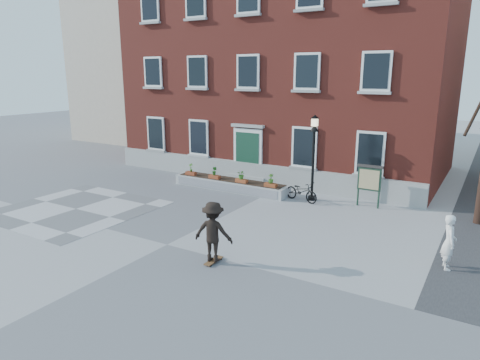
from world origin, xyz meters
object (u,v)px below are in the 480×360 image
Objects in this scene: bystander at (449,242)px; bicycle at (301,191)px; skateboarder at (213,232)px; lamp_post at (314,146)px; notice_board at (369,179)px.

bicycle is at bearing 39.97° from bystander.
skateboarder is (0.32, -7.52, 0.55)m from bicycle.
bystander is 7.91m from lamp_post.
skateboarder reaches higher than notice_board.
bicycle is at bearing -166.15° from notice_board.
skateboarder is (-0.03, -7.92, -1.53)m from lamp_post.
lamp_post is 2.01× the size of skateboarder.
bicycle is at bearing 92.40° from skateboarder.
bicycle is 7.55m from skateboarder.
notice_board reaches higher than bystander.
lamp_post is at bearing -25.41° from bicycle.
bystander is at bearing -107.20° from bicycle.
notice_board is (-3.69, 4.93, 0.42)m from bystander.
lamp_post is at bearing -173.10° from notice_board.
bicycle is 0.90× the size of skateboarder.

